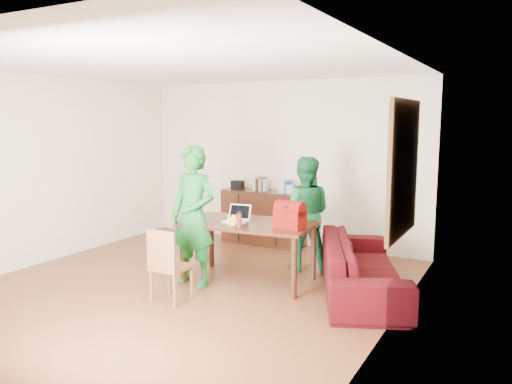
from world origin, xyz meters
The scene contains 10 objects.
room centered at (0.01, 0.13, 1.31)m, with size 5.20×5.70×2.90m.
table centered at (0.55, 0.68, 0.68)m, with size 1.74×1.09×0.78m.
chair centered at (0.12, -0.37, 0.25)m, with size 0.39×0.38×0.86m.
person_near centered at (0.01, 0.24, 0.88)m, with size 0.64×0.42×1.76m, color #166324.
person_far centered at (0.97, 1.51, 0.79)m, with size 0.77×0.60×1.58m, color #155F30.
laptop centered at (0.40, 0.62, 0.82)m, with size 0.32×0.24×0.21m.
bananas centered at (0.51, 0.35, 0.81)m, with size 0.16×0.10×0.06m, color gold, non-canonical shape.
bottle centered at (0.61, 0.36, 0.87)m, with size 0.06×0.06×0.19m, color maroon.
red_bag centered at (1.17, 0.60, 0.91)m, with size 0.36×0.21×0.26m, color maroon.
sofa centered at (1.95, 0.98, 0.33)m, with size 2.23×0.87×0.65m, color #3F080D.
Camera 1 is at (3.63, -4.74, 2.07)m, focal length 35.00 mm.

